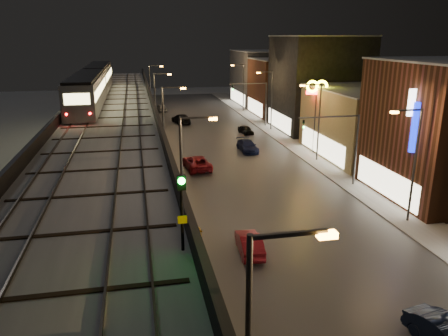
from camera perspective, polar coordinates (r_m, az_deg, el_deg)
road_surface at (r=53.26m, az=0.85°, el=1.59°), size 17.00×120.00×0.06m
sidewalk_right at (r=56.17m, az=10.87°, el=2.13°), size 4.00×120.00×0.14m
under_viaduct_pavement at (r=52.18m, az=-13.80°, el=0.77°), size 11.00×120.00×0.06m
elevated_viaduct at (r=47.86m, az=-14.38°, el=6.18°), size 9.00×100.00×6.30m
viaduct_trackbed at (r=47.86m, az=-14.45°, el=7.11°), size 8.40×100.00×0.32m
viaduct_parapet_streetside at (r=47.78m, az=-9.23°, el=7.97°), size 0.30×100.00×1.10m
viaduct_parapet_far at (r=48.24m, az=-19.68°, el=7.29°), size 0.30×100.00×1.10m
building_c at (r=55.51m, az=18.51°, el=5.63°), size 12.20×15.20×8.16m
building_d at (r=69.26m, az=12.19°, el=10.70°), size 12.20×13.20×14.16m
building_e at (r=82.43m, az=8.22°, el=10.42°), size 12.20×12.20×10.16m
building_f at (r=95.62m, az=5.40°, el=11.68°), size 12.20×16.20×11.16m
streetlight_left_1 at (r=29.70m, az=-5.05°, el=-0.47°), size 2.57×0.28×9.00m
streetlight_right_1 at (r=35.79m, az=23.38°, el=1.19°), size 2.56×0.28×9.00m
streetlight_left_2 at (r=47.13m, az=-7.59°, el=5.92°), size 2.57×0.28×9.00m
streetlight_right_2 at (r=51.19m, az=12.06°, el=6.56°), size 2.56×0.28×9.00m
streetlight_left_3 at (r=64.87m, az=-8.76°, el=8.84°), size 2.57×0.28×9.00m
streetlight_right_3 at (r=67.88m, az=6.04°, el=9.29°), size 2.56×0.28×9.00m
streetlight_left_4 at (r=82.73m, az=-9.44°, el=10.50°), size 2.57×0.28×9.00m
streetlight_right_4 at (r=85.10m, az=2.38°, el=10.88°), size 2.56×0.28×9.00m
traffic_light_rig_a at (r=42.98m, az=15.60°, el=3.39°), size 6.10×0.34×7.00m
traffic_light_rig_b at (r=70.57m, az=4.59°, el=9.01°), size 6.10×0.34×7.00m
subway_train at (r=58.30m, az=-16.64°, el=10.58°), size 2.97×35.75×3.56m
rail_signal at (r=15.21m, az=-5.55°, el=-3.93°), size 0.33×0.42×2.88m
car_taxi at (r=30.82m, az=-4.13°, el=-9.03°), size 1.69×3.68×1.22m
car_near_white at (r=29.73m, az=3.33°, el=-9.88°), size 1.74×4.23×1.36m
car_mid_silver at (r=47.78m, az=-3.57°, el=0.65°), size 2.97×5.56×1.49m
car_mid_dark at (r=73.61m, az=-5.61°, el=6.37°), size 3.18×5.63×1.54m
car_far_white at (r=86.09m, az=-8.22°, el=7.76°), size 2.44×4.43×1.43m
car_onc_white at (r=55.20m, az=3.07°, el=2.83°), size 2.10×4.90×1.41m
car_onc_red at (r=65.37m, az=2.86°, el=4.97°), size 1.98×3.80×1.24m
sign_mcdonalds at (r=54.51m, az=12.00°, el=9.25°), size 2.68×0.62×9.01m
sign_citgo at (r=38.32m, az=23.88°, el=5.85°), size 2.13×0.39×10.12m
sign_carwash at (r=37.79m, az=24.46°, el=3.83°), size 1.77×0.35×9.16m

